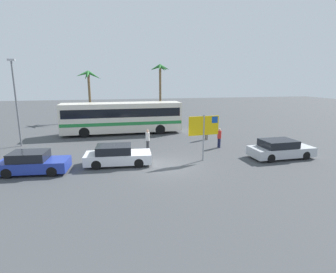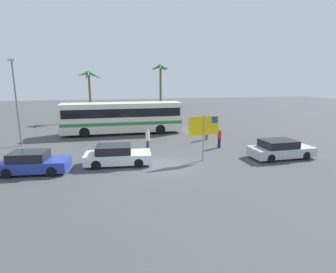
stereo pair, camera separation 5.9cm
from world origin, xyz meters
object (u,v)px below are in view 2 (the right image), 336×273
(car_blue, at_px, (33,163))
(pedestrian_near_sign, at_px, (219,136))
(ferry_sign, at_px, (204,127))
(car_silver, at_px, (280,149))
(pedestrian_crossing_lot, at_px, (207,128))
(bus_front_coach, at_px, (123,116))
(pedestrian_by_bus, at_px, (148,138))
(car_white, at_px, (117,155))

(car_blue, distance_m, pedestrian_near_sign, 13.68)
(ferry_sign, distance_m, car_silver, 5.84)
(ferry_sign, relative_size, pedestrian_crossing_lot, 1.76)
(bus_front_coach, bearing_deg, pedestrian_by_bus, -77.89)
(bus_front_coach, xyz_separation_m, car_blue, (-5.87, -10.73, -1.15))
(car_silver, xyz_separation_m, car_blue, (-16.41, 0.43, -0.00))
(car_blue, bearing_deg, car_white, 11.29)
(car_white, bearing_deg, pedestrian_near_sign, 22.51)
(pedestrian_by_bus, distance_m, pedestrian_near_sign, 5.87)
(pedestrian_near_sign, bearing_deg, bus_front_coach, 118.23)
(ferry_sign, xyz_separation_m, pedestrian_by_bus, (-3.42, 3.30, -1.32))
(car_blue, xyz_separation_m, pedestrian_near_sign, (13.30, 3.19, 0.31))
(pedestrian_by_bus, distance_m, pedestrian_crossing_lot, 6.51)
(ferry_sign, relative_size, car_white, 0.73)
(car_white, xyz_separation_m, car_silver, (11.44, -0.92, 0.00))
(pedestrian_near_sign, bearing_deg, ferry_sign, -145.31)
(ferry_sign, bearing_deg, pedestrian_near_sign, 45.20)
(pedestrian_crossing_lot, bearing_deg, ferry_sign, -142.36)
(car_blue, relative_size, pedestrian_near_sign, 2.54)
(ferry_sign, height_order, pedestrian_near_sign, ferry_sign)
(ferry_sign, distance_m, pedestrian_near_sign, 4.12)
(ferry_sign, bearing_deg, car_white, 171.05)
(car_white, distance_m, car_blue, 5.00)
(pedestrian_by_bus, bearing_deg, pedestrian_crossing_lot, -2.10)
(ferry_sign, bearing_deg, car_silver, -11.90)
(car_white, distance_m, pedestrian_crossing_lot, 10.14)
(pedestrian_near_sign, bearing_deg, car_white, -178.37)
(pedestrian_crossing_lot, bearing_deg, car_blue, 174.99)
(ferry_sign, xyz_separation_m, car_white, (-5.88, 0.32, -1.69))
(pedestrian_by_bus, bearing_deg, car_blue, 178.06)
(car_silver, distance_m, pedestrian_crossing_lot, 7.32)
(bus_front_coach, bearing_deg, pedestrian_near_sign, -45.46)
(car_silver, relative_size, pedestrian_near_sign, 2.80)
(bus_front_coach, height_order, car_blue, bus_front_coach)
(ferry_sign, relative_size, car_blue, 0.78)
(bus_front_coach, relative_size, pedestrian_near_sign, 7.41)
(bus_front_coach, xyz_separation_m, pedestrian_crossing_lot, (7.47, -4.53, -0.70))
(ferry_sign, bearing_deg, bus_front_coach, 109.44)
(pedestrian_near_sign, height_order, pedestrian_crossing_lot, pedestrian_crossing_lot)
(car_blue, bearing_deg, ferry_sign, 6.52)
(bus_front_coach, height_order, pedestrian_near_sign, bus_front_coach)
(pedestrian_by_bus, bearing_deg, car_silver, -50.40)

